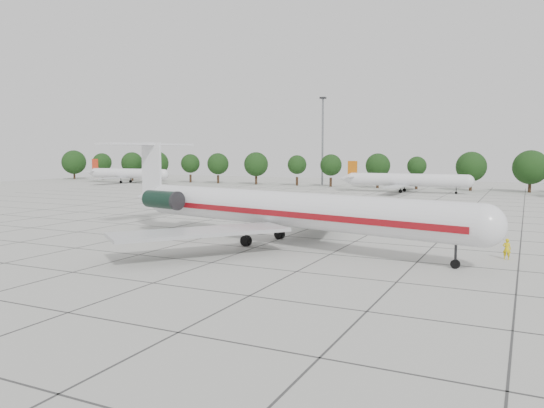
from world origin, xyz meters
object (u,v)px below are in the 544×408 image
(main_airliner, at_px, (268,207))
(bg_airliner_a, at_px, (128,174))
(ground_crew, at_px, (507,249))
(floodlight_mast, at_px, (323,136))
(bg_airliner_c, at_px, (406,180))

(main_airliner, distance_m, bg_airliner_a, 117.59)
(main_airliner, bearing_deg, bg_airliner_a, 150.67)
(ground_crew, xyz_separation_m, floodlight_mast, (-52.97, 95.36, 13.33))
(floodlight_mast, bearing_deg, bg_airliner_c, -34.31)
(main_airliner, bearing_deg, bg_airliner_c, 103.92)
(bg_airliner_a, height_order, bg_airliner_c, same)
(ground_crew, height_order, floodlight_mast, floodlight_mast)
(ground_crew, bearing_deg, floodlight_mast, -59.45)
(main_airliner, relative_size, bg_airliner_a, 1.61)
(floodlight_mast, bearing_deg, main_airliner, -72.79)
(ground_crew, xyz_separation_m, bg_airliner_a, (-110.28, 77.17, 1.96))
(bg_airliner_a, xyz_separation_m, bg_airliner_c, (85.69, -1.18, 0.00))
(ground_crew, relative_size, bg_airliner_c, 0.07)
(bg_airliner_c, distance_m, floodlight_mast, 36.19)
(bg_airliner_c, height_order, floodlight_mast, floodlight_mast)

